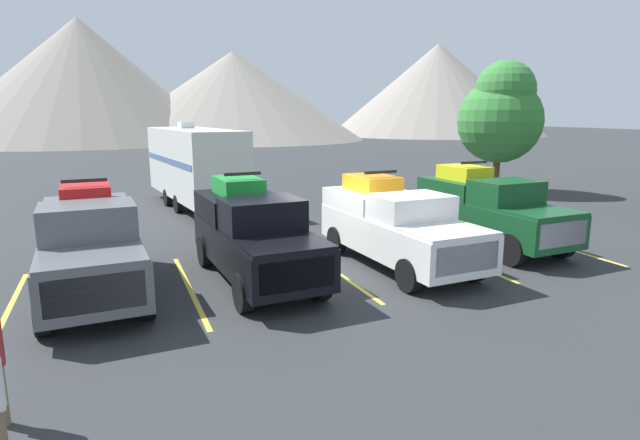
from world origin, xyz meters
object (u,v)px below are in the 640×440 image
pickup_truck_a (90,243)px  pickup_truck_b (253,233)px  pickup_truck_c (395,224)px  pickup_truck_d (488,208)px  camper_trailer_a (195,163)px

pickup_truck_a → pickup_truck_b: 3.80m
pickup_truck_a → pickup_truck_b: bearing=-5.3°
pickup_truck_c → pickup_truck_d: pickup_truck_d is taller
pickup_truck_c → camper_trailer_a: size_ratio=0.61×
pickup_truck_c → pickup_truck_d: (3.76, 0.66, 0.06)m
pickup_truck_a → pickup_truck_d: (11.54, 0.09, 0.00)m
pickup_truck_b → camper_trailer_a: size_ratio=0.60×
pickup_truck_a → pickup_truck_c: pickup_truck_a is taller
pickup_truck_c → pickup_truck_b: bearing=176.7°
pickup_truck_a → camper_trailer_a: size_ratio=0.63×
pickup_truck_d → camper_trailer_a: bearing=125.4°
pickup_truck_b → camper_trailer_a: bearing=88.5°
pickup_truck_c → camper_trailer_a: camper_trailer_a is taller
pickup_truck_b → pickup_truck_d: size_ratio=1.03×
camper_trailer_a → pickup_truck_a: bearing=-111.0°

